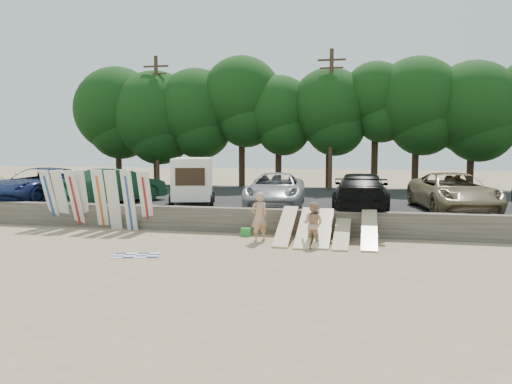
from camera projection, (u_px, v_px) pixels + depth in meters
ground at (239, 247)px, 17.41m from camera, size 120.00×120.00×0.00m
seawall at (258, 221)px, 20.29m from camera, size 44.00×0.50×1.00m
parking_lot at (286, 204)px, 27.59m from camera, size 44.00×14.50×0.70m
treeline at (277, 107)px, 34.32m from camera, size 33.37×6.51×9.09m
utility_poles at (331, 116)px, 32.04m from camera, size 25.80×0.26×9.00m
box_trailer at (193, 179)px, 24.11m from camera, size 2.74×3.88×2.25m
car_0 at (40, 184)px, 25.71m from camera, size 3.34×6.39×1.72m
car_1 at (117, 186)px, 24.90m from camera, size 3.75×5.46×1.70m
car_2 at (275, 190)px, 23.40m from camera, size 3.13×5.87×1.57m
car_3 at (361, 192)px, 21.80m from camera, size 2.35×5.74×1.66m
car_4 at (453, 192)px, 21.76m from camera, size 3.66×6.35×1.67m
surfboard_upright_0 at (50, 198)px, 21.78m from camera, size 0.62×0.86×2.51m
surfboard_upright_1 at (61, 199)px, 21.66m from camera, size 0.53×0.84×2.50m
surfboard_upright_2 at (75, 199)px, 21.41m from camera, size 0.55×0.83×2.51m
surfboard_upright_3 at (82, 199)px, 21.50m from camera, size 0.57×0.71×2.55m
surfboard_upright_4 at (100, 199)px, 21.20m from camera, size 0.50×0.63×2.55m
surfboard_upright_5 at (113, 200)px, 20.89m from camera, size 0.55×0.72×2.54m
surfboard_upright_6 at (129, 200)px, 20.76m from camera, size 0.57×0.59×2.57m
surfboard_upright_7 at (146, 201)px, 20.82m from camera, size 0.54×0.80×2.51m
surfboard_low_0 at (286, 226)px, 18.54m from camera, size 0.56×2.82×1.15m
surfboard_low_1 at (306, 227)px, 18.26m from camera, size 0.56×2.83×1.13m
surfboard_low_2 at (324, 228)px, 18.29m from camera, size 0.56×2.84×1.09m
surfboard_low_3 at (342, 233)px, 18.09m from camera, size 0.56×2.93×0.80m
surfboard_low_4 at (369, 229)px, 17.88m from camera, size 0.56×2.82×1.15m
beachgoer_a at (259, 217)px, 18.45m from camera, size 0.79×0.76×1.83m
beachgoer_b at (313, 224)px, 17.58m from camera, size 0.91×0.81×1.57m
cooler at (246, 232)px, 19.60m from camera, size 0.38×0.30×0.32m
gear_bag at (280, 234)px, 19.51m from camera, size 0.34×0.30×0.22m
beach_towel at (136, 255)px, 16.11m from camera, size 1.83×1.83×0.00m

